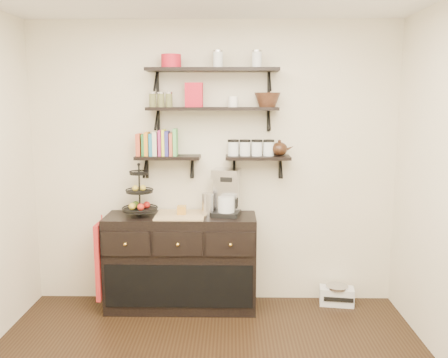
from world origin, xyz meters
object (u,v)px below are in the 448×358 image
Objects in this scene: fruit_stand at (140,198)px; radio at (337,295)px; sideboard at (181,262)px; coffee_maker at (226,193)px.

radio is (1.87, 0.07, -0.97)m from fruit_stand.
sideboard is 1.54m from radio.
radio is at bearing 14.24° from coffee_maker.
coffee_maker is at bearing 1.92° from fruit_stand.
fruit_stand is (-0.37, 0.00, 0.61)m from sideboard.
coffee_maker is 1.29× the size of radio.
radio is at bearing 2.95° from sideboard.
coffee_maker reaches higher than radio.
fruit_stand is at bearing -169.68° from radio.
fruit_stand reaches higher than radio.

